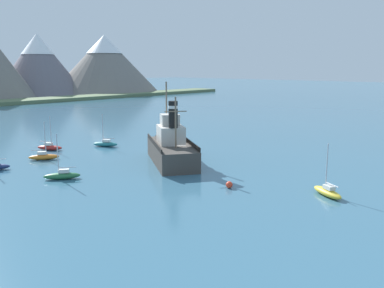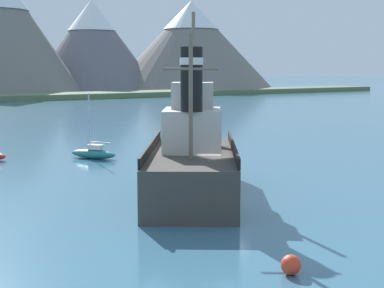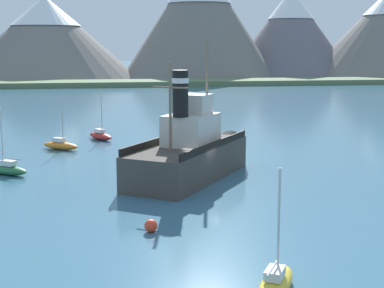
{
  "view_description": "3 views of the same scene",
  "coord_description": "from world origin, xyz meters",
  "px_view_note": "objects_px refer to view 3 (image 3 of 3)",
  "views": [
    {
      "loc": [
        -35.38,
        -33.36,
        11.76
      ],
      "look_at": [
        1.23,
        -0.21,
        2.37
      ],
      "focal_mm": 38.0,
      "sensor_mm": 36.0,
      "label": 1
    },
    {
      "loc": [
        -17.24,
        -24.11,
        6.8
      ],
      "look_at": [
        1.37,
        4.61,
        2.32
      ],
      "focal_mm": 55.0,
      "sensor_mm": 36.0,
      "label": 2
    },
    {
      "loc": [
        -6.84,
        -39.19,
        9.54
      ],
      "look_at": [
        -0.43,
        0.93,
        2.62
      ],
      "focal_mm": 55.0,
      "sensor_mm": 36.0,
      "label": 3
    }
  ],
  "objects_px": {
    "sailboat_yellow": "(276,283)",
    "sailboat_orange": "(61,145)",
    "old_tugboat": "(192,152)",
    "sailboat_teal": "(174,140)",
    "sailboat_green": "(7,169)",
    "mooring_buoy": "(151,226)",
    "sailboat_red": "(101,135)"
  },
  "relations": [
    {
      "from": "sailboat_green",
      "to": "mooring_buoy",
      "type": "relative_size",
      "value": 7.24
    },
    {
      "from": "sailboat_yellow",
      "to": "sailboat_orange",
      "type": "bearing_deg",
      "value": 106.82
    },
    {
      "from": "sailboat_red",
      "to": "sailboat_green",
      "type": "bearing_deg",
      "value": -114.53
    },
    {
      "from": "sailboat_orange",
      "to": "sailboat_teal",
      "type": "distance_m",
      "value": 10.72
    },
    {
      "from": "old_tugboat",
      "to": "sailboat_teal",
      "type": "xyz_separation_m",
      "value": [
        0.52,
        14.43,
        -1.4
      ]
    },
    {
      "from": "sailboat_teal",
      "to": "sailboat_yellow",
      "type": "bearing_deg",
      "value": -90.8
    },
    {
      "from": "mooring_buoy",
      "to": "sailboat_red",
      "type": "bearing_deg",
      "value": 94.47
    },
    {
      "from": "old_tugboat",
      "to": "sailboat_teal",
      "type": "distance_m",
      "value": 14.51
    },
    {
      "from": "sailboat_yellow",
      "to": "sailboat_orange",
      "type": "distance_m",
      "value": 35.01
    },
    {
      "from": "sailboat_yellow",
      "to": "sailboat_red",
      "type": "bearing_deg",
      "value": 99.51
    },
    {
      "from": "sailboat_orange",
      "to": "mooring_buoy",
      "type": "relative_size",
      "value": 7.24
    },
    {
      "from": "old_tugboat",
      "to": "sailboat_yellow",
      "type": "height_order",
      "value": "old_tugboat"
    },
    {
      "from": "sailboat_teal",
      "to": "old_tugboat",
      "type": "bearing_deg",
      "value": -92.07
    },
    {
      "from": "old_tugboat",
      "to": "sailboat_yellow",
      "type": "xyz_separation_m",
      "value": [
        0.03,
        -20.49,
        -1.4
      ]
    },
    {
      "from": "sailboat_orange",
      "to": "sailboat_teal",
      "type": "bearing_deg",
      "value": 7.54
    },
    {
      "from": "mooring_buoy",
      "to": "sailboat_green",
      "type": "bearing_deg",
      "value": 121.61
    },
    {
      "from": "sailboat_red",
      "to": "sailboat_yellow",
      "type": "distance_m",
      "value": 39.21
    },
    {
      "from": "sailboat_green",
      "to": "sailboat_yellow",
      "type": "distance_m",
      "value": 27.0
    },
    {
      "from": "old_tugboat",
      "to": "mooring_buoy",
      "type": "bearing_deg",
      "value": -108.39
    },
    {
      "from": "sailboat_yellow",
      "to": "sailboat_teal",
      "type": "bearing_deg",
      "value": 89.2
    },
    {
      "from": "sailboat_teal",
      "to": "mooring_buoy",
      "type": "relative_size",
      "value": 7.24
    },
    {
      "from": "sailboat_yellow",
      "to": "sailboat_green",
      "type": "bearing_deg",
      "value": 119.85
    },
    {
      "from": "old_tugboat",
      "to": "sailboat_green",
      "type": "height_order",
      "value": "old_tugboat"
    },
    {
      "from": "sailboat_red",
      "to": "sailboat_green",
      "type": "relative_size",
      "value": 1.0
    },
    {
      "from": "sailboat_green",
      "to": "sailboat_yellow",
      "type": "bearing_deg",
      "value": -60.15
    },
    {
      "from": "sailboat_orange",
      "to": "mooring_buoy",
      "type": "bearing_deg",
      "value": -76.57
    },
    {
      "from": "sailboat_orange",
      "to": "sailboat_teal",
      "type": "height_order",
      "value": "same"
    },
    {
      "from": "sailboat_yellow",
      "to": "sailboat_teal",
      "type": "relative_size",
      "value": 1.0
    },
    {
      "from": "sailboat_green",
      "to": "sailboat_orange",
      "type": "distance_m",
      "value": 10.62
    },
    {
      "from": "sailboat_red",
      "to": "sailboat_orange",
      "type": "bearing_deg",
      "value": -125.35
    },
    {
      "from": "old_tugboat",
      "to": "sailboat_orange",
      "type": "distance_m",
      "value": 16.55
    },
    {
      "from": "sailboat_teal",
      "to": "mooring_buoy",
      "type": "height_order",
      "value": "sailboat_teal"
    }
  ]
}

